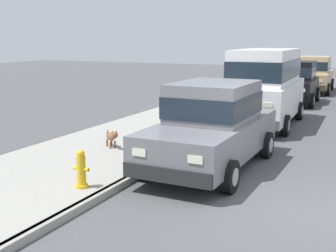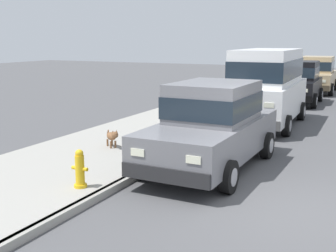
# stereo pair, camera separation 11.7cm
# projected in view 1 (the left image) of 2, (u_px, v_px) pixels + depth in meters

# --- Properties ---
(ground_plane) EXTENTS (80.00, 80.00, 0.00)m
(ground_plane) POSITION_uv_depth(u_px,v_px,m) (292.00, 207.00, 7.64)
(ground_plane) COLOR #4C4C4F
(curb) EXTENTS (0.16, 64.00, 0.14)m
(curb) POSITION_uv_depth(u_px,v_px,m) (131.00, 178.00, 8.98)
(curb) COLOR gray
(curb) RESTS_ON ground
(sidewalk) EXTENTS (3.60, 64.00, 0.14)m
(sidewalk) POSITION_uv_depth(u_px,v_px,m) (61.00, 168.00, 9.74)
(sidewalk) COLOR #99968E
(sidewalk) RESTS_ON ground
(car_grey_sedan) EXTENTS (2.09, 4.63, 1.92)m
(car_grey_sedan) POSITION_uv_depth(u_px,v_px,m) (212.00, 125.00, 9.82)
(car_grey_sedan) COLOR slate
(car_grey_sedan) RESTS_ON ground
(car_white_van) EXTENTS (2.23, 4.95, 2.52)m
(car_white_van) POSITION_uv_depth(u_px,v_px,m) (265.00, 84.00, 14.68)
(car_white_van) COLOR white
(car_white_van) RESTS_ON ground
(car_black_hatchback) EXTENTS (2.04, 3.85, 1.88)m
(car_black_hatchback) POSITION_uv_depth(u_px,v_px,m) (295.00, 82.00, 19.78)
(car_black_hatchback) COLOR black
(car_black_hatchback) RESTS_ON ground
(car_tan_sedan) EXTENTS (2.13, 4.65, 1.92)m
(car_tan_sedan) POSITION_uv_depth(u_px,v_px,m) (313.00, 74.00, 24.04)
(car_tan_sedan) COLOR tan
(car_tan_sedan) RESTS_ON ground
(dog_brown) EXTENTS (0.62, 0.51, 0.49)m
(dog_brown) POSITION_uv_depth(u_px,v_px,m) (112.00, 136.00, 11.18)
(dog_brown) COLOR brown
(dog_brown) RESTS_ON sidewalk
(fire_hydrant) EXTENTS (0.34, 0.24, 0.72)m
(fire_hydrant) POSITION_uv_depth(u_px,v_px,m) (81.00, 170.00, 8.16)
(fire_hydrant) COLOR gold
(fire_hydrant) RESTS_ON sidewalk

